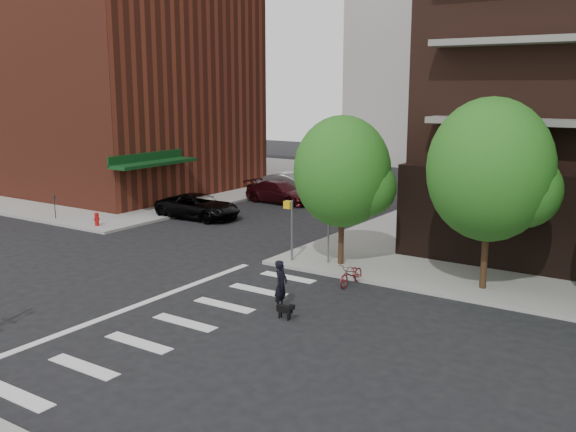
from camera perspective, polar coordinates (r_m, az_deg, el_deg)
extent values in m
plane|color=black|center=(23.23, -14.66, -7.70)|extent=(120.00, 120.00, 0.00)
cube|color=gray|center=(56.41, -13.53, 3.60)|extent=(31.00, 33.00, 0.15)
cube|color=silver|center=(17.66, -22.93, -14.52)|extent=(2.40, 0.50, 0.01)
cube|color=silver|center=(18.69, -17.71, -12.66)|extent=(2.40, 0.50, 0.01)
cube|color=silver|center=(19.88, -13.15, -10.92)|extent=(2.40, 0.50, 0.01)
cube|color=silver|center=(21.18, -9.17, -9.34)|extent=(2.40, 0.50, 0.01)
cube|color=silver|center=(22.59, -5.69, -7.90)|extent=(2.40, 0.50, 0.01)
cube|color=silver|center=(24.08, -2.66, -6.62)|extent=(2.40, 0.50, 0.01)
cube|color=silver|center=(25.64, 0.00, -5.47)|extent=(2.40, 0.50, 0.01)
cube|color=silver|center=(22.87, -13.82, -7.94)|extent=(0.30, 13.00, 0.01)
cube|color=maroon|center=(50.48, -16.78, 14.02)|extent=(20.00, 15.00, 20.00)
cube|color=#0C3814|center=(39.38, -11.78, 4.62)|extent=(1.40, 6.00, 0.20)
cylinder|color=#301E11|center=(26.87, 4.74, -1.86)|extent=(0.24, 0.24, 2.30)
sphere|color=#235B19|center=(26.38, 4.84, 3.96)|extent=(4.00, 4.00, 4.00)
cylinder|color=#301E11|center=(24.59, 17.08, -3.23)|extent=(0.24, 0.24, 2.60)
sphere|color=#235B19|center=(24.02, 17.51, 3.94)|extent=(4.50, 4.50, 4.50)
cylinder|color=slate|center=(27.26, 0.35, -1.31)|extent=(0.10, 0.10, 2.60)
cube|color=gold|center=(27.15, 0.00, 1.01)|extent=(0.32, 0.25, 0.32)
cylinder|color=slate|center=(26.95, 3.60, -1.91)|extent=(0.08, 0.08, 2.20)
cube|color=gold|center=(26.63, 3.46, -0.09)|extent=(0.64, 0.02, 0.64)
cylinder|color=#A50C0C|center=(35.75, -16.63, -0.36)|extent=(0.22, 0.22, 0.60)
sphere|color=#A50C0C|center=(35.69, -16.66, 0.13)|extent=(0.24, 0.24, 0.24)
cylinder|color=black|center=(38.42, -20.00, 0.61)|extent=(0.05, 0.05, 1.10)
cube|color=black|center=(38.31, -20.07, 1.57)|extent=(0.10, 0.08, 0.22)
imported|color=black|center=(37.16, -7.99, 0.85)|extent=(2.62, 5.18, 1.40)
imported|color=#3B0E12|center=(41.77, -0.73, 2.13)|extent=(2.22, 4.94, 1.41)
imported|color=#9DA0A4|center=(43.85, 0.28, 2.74)|extent=(2.05, 5.11, 1.65)
imported|color=maroon|center=(24.67, 5.65, -5.17)|extent=(0.59, 1.67, 0.87)
imported|color=black|center=(21.88, -0.63, -6.14)|extent=(0.69, 0.51, 1.71)
cube|color=black|center=(21.12, -0.31, -8.27)|extent=(0.54, 0.19, 0.22)
cube|color=black|center=(20.92, 0.36, -8.09)|extent=(0.16, 0.13, 0.16)
cylinder|color=black|center=(21.16, 0.14, -8.88)|extent=(0.05, 0.05, 0.24)
cylinder|color=black|center=(21.24, -0.76, -8.80)|extent=(0.05, 0.05, 0.24)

